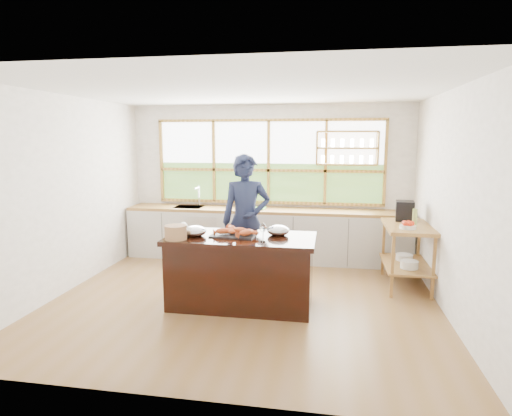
% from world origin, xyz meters
% --- Properties ---
extents(ground_plane, '(5.00, 5.00, 0.00)m').
position_xyz_m(ground_plane, '(0.00, 0.00, 0.00)').
color(ground_plane, brown).
extents(room_shell, '(5.02, 4.52, 2.71)m').
position_xyz_m(room_shell, '(0.02, 0.51, 1.75)').
color(room_shell, white).
rests_on(room_shell, ground_plane).
extents(back_counter, '(4.90, 0.63, 0.90)m').
position_xyz_m(back_counter, '(-0.02, 1.94, 0.45)').
color(back_counter, beige).
rests_on(back_counter, ground_plane).
extents(right_shelf_unit, '(0.62, 1.10, 0.90)m').
position_xyz_m(right_shelf_unit, '(2.19, 0.89, 0.60)').
color(right_shelf_unit, olive).
rests_on(right_shelf_unit, ground_plane).
extents(island, '(1.85, 0.90, 0.90)m').
position_xyz_m(island, '(0.00, -0.20, 0.45)').
color(island, black).
rests_on(island, ground_plane).
extents(cook, '(0.78, 0.61, 1.90)m').
position_xyz_m(cook, '(-0.09, 0.56, 0.95)').
color(cook, '#19203B').
rests_on(cook, ground_plane).
extents(potted_plant, '(0.17, 0.14, 0.28)m').
position_xyz_m(potted_plant, '(-0.51, 2.00, 1.04)').
color(potted_plant, slate).
rests_on(potted_plant, back_counter).
extents(cutting_board, '(0.42, 0.32, 0.01)m').
position_xyz_m(cutting_board, '(-0.22, 1.94, 0.91)').
color(cutting_board, '#62D044').
rests_on(cutting_board, back_counter).
extents(espresso_machine, '(0.29, 0.30, 0.29)m').
position_xyz_m(espresso_machine, '(2.19, 1.24, 1.05)').
color(espresso_machine, black).
rests_on(espresso_machine, right_shelf_unit).
extents(wine_bottle, '(0.08, 0.08, 0.26)m').
position_xyz_m(wine_bottle, '(2.24, 0.73, 1.03)').
color(wine_bottle, '#90AA4E').
rests_on(wine_bottle, right_shelf_unit).
extents(fruit_bowl, '(0.22, 0.22, 0.11)m').
position_xyz_m(fruit_bowl, '(2.14, 0.63, 0.95)').
color(fruit_bowl, silver).
rests_on(fruit_bowl, right_shelf_unit).
extents(slate_board, '(0.57, 0.42, 0.02)m').
position_xyz_m(slate_board, '(-0.10, -0.15, 0.91)').
color(slate_board, black).
rests_on(slate_board, island).
extents(lobster_pile, '(0.52, 0.44, 0.08)m').
position_xyz_m(lobster_pile, '(-0.08, -0.15, 0.96)').
color(lobster_pile, '#C75524').
rests_on(lobster_pile, slate_board).
extents(mixing_bowl_left, '(0.29, 0.29, 0.14)m').
position_xyz_m(mixing_bowl_left, '(-0.58, -0.27, 0.96)').
color(mixing_bowl_left, '#B2B4B9').
rests_on(mixing_bowl_left, island).
extents(mixing_bowl_right, '(0.28, 0.28, 0.14)m').
position_xyz_m(mixing_bowl_right, '(0.45, -0.04, 0.96)').
color(mixing_bowl_right, '#B2B4B9').
rests_on(mixing_bowl_right, island).
extents(wine_glass, '(0.08, 0.08, 0.22)m').
position_xyz_m(wine_glass, '(0.32, -0.43, 1.06)').
color(wine_glass, silver).
rests_on(wine_glass, island).
extents(wicker_basket, '(0.27, 0.27, 0.17)m').
position_xyz_m(wicker_basket, '(-0.75, -0.48, 0.99)').
color(wicker_basket, '#A37250').
rests_on(wicker_basket, island).
extents(parchment_roll, '(0.21, 0.30, 0.08)m').
position_xyz_m(parchment_roll, '(-0.83, 0.07, 0.94)').
color(parchment_roll, silver).
rests_on(parchment_roll, island).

